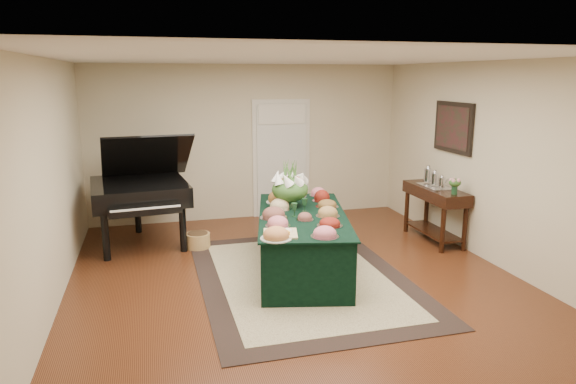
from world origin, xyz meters
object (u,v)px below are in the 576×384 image
object	(u,v)px
grand_piano	(140,190)
mahogany_sideboard	(435,200)
floral_centerpiece	(290,185)
buffet_table	(302,242)

from	to	relation	value
grand_piano	mahogany_sideboard	world-z (taller)	grand_piano
floral_centerpiece	buffet_table	bearing A→B (deg)	-82.64
floral_centerpiece	grand_piano	distance (m)	2.35
buffet_table	grand_piano	distance (m)	2.66
floral_centerpiece	mahogany_sideboard	world-z (taller)	floral_centerpiece
mahogany_sideboard	grand_piano	bearing A→B (deg)	167.01
buffet_table	mahogany_sideboard	size ratio (longest dim) A/B	1.98
floral_centerpiece	mahogany_sideboard	bearing A→B (deg)	6.34
buffet_table	grand_piano	size ratio (longest dim) A/B	1.44
mahogany_sideboard	buffet_table	bearing A→B (deg)	-163.88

